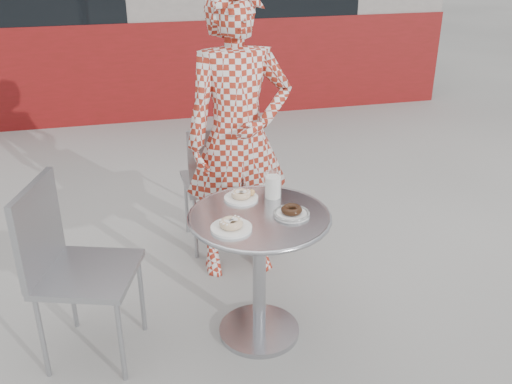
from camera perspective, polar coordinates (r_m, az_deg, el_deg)
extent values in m
plane|color=#A6A49E|center=(2.98, -0.09, -13.66)|extent=(60.00, 60.00, 0.00)
cube|color=maroon|center=(6.12, -8.48, 11.96)|extent=(6.02, 0.20, 1.00)
cylinder|color=silver|center=(2.96, 0.32, -13.64)|extent=(0.40, 0.40, 0.03)
cylinder|color=silver|center=(2.77, 0.33, -8.46)|extent=(0.06, 0.06, 0.64)
cylinder|color=silver|center=(2.61, 0.35, -2.49)|extent=(0.64, 0.64, 0.02)
torus|color=silver|center=(2.61, 0.35, -2.49)|extent=(0.66, 0.66, 0.02)
cube|color=#9C9EA3|center=(3.55, -4.01, 1.06)|extent=(0.41, 0.41, 0.03)
cube|color=#9C9EA3|center=(3.30, -3.44, 3.12)|extent=(0.39, 0.04, 0.39)
cube|color=#9C9EA3|center=(2.70, -16.40, -7.82)|extent=(0.52, 0.52, 0.03)
cube|color=#9C9EA3|center=(2.67, -20.96, -3.45)|extent=(0.16, 0.40, 0.41)
imported|color=maroon|center=(3.12, -1.77, 5.38)|extent=(0.60, 0.41, 1.63)
cylinder|color=white|center=(2.75, -1.50, -0.61)|extent=(0.16, 0.16, 0.01)
torus|color=#B88047|center=(2.74, -1.50, -0.22)|extent=(0.09, 0.09, 0.03)
sphere|color=#B77A3F|center=(2.75, -0.44, -0.05)|extent=(0.03, 0.03, 0.03)
cylinder|color=white|center=(2.48, -2.49, -3.61)|extent=(0.18, 0.18, 0.01)
torus|color=#B88047|center=(2.47, -2.50, -3.14)|extent=(0.10, 0.10, 0.03)
cylinder|color=white|center=(2.60, 3.57, -2.20)|extent=(0.16, 0.16, 0.01)
torus|color=black|center=(2.59, 3.58, -1.77)|extent=(0.10, 0.10, 0.03)
torus|color=black|center=(2.60, 3.57, -2.13)|extent=(0.17, 0.17, 0.01)
cylinder|color=white|center=(2.75, 1.71, 0.51)|extent=(0.07, 0.07, 0.11)
cylinder|color=white|center=(2.74, 1.71, 0.71)|extent=(0.08, 0.08, 0.13)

